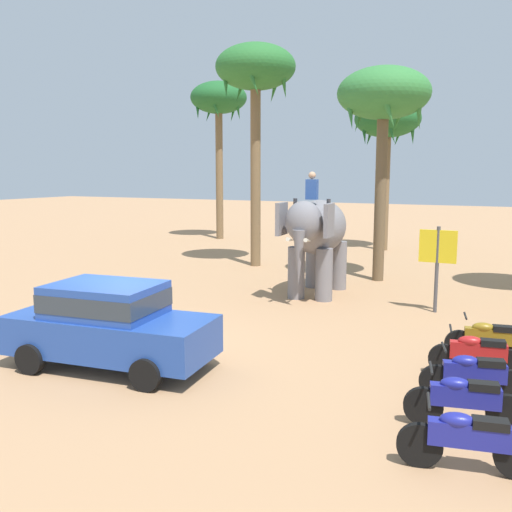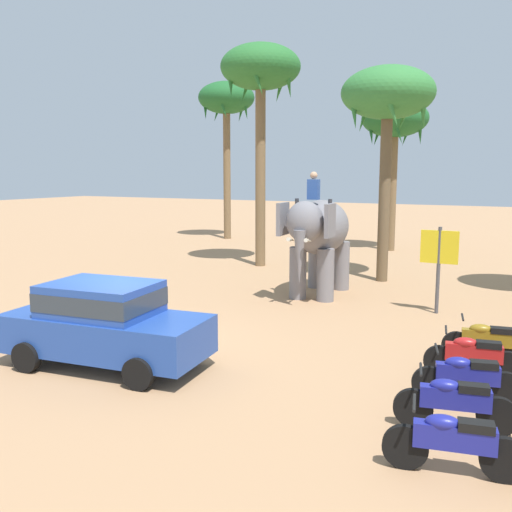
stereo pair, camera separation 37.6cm
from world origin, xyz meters
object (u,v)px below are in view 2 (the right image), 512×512
Objects in this scene: motorcycle_second_in_row at (455,402)px; palm_tree_left_of_road at (395,122)px; motorcycle_fourth_in_row at (473,356)px; elephant_with_mahout at (319,233)px; car_sedan_foreground at (105,321)px; motorcycle_nearest_camera at (454,441)px; palm_tree_behind_elephant at (388,98)px; motorcycle_far_in_row at (488,341)px; palm_tree_far_back at (226,103)px; palm_tree_leaning_seaward at (261,74)px; signboard_yellow at (439,253)px; motorcycle_mid_row at (467,377)px.

palm_tree_left_of_road is (-5.81, 19.23, 5.78)m from motorcycle_second_in_row.
elephant_with_mahout is at bearing 133.61° from motorcycle_fourth_in_row.
car_sedan_foreground is 8.31m from elephant_with_mahout.
motorcycle_nearest_camera is 1.33m from motorcycle_second_in_row.
palm_tree_behind_elephant is (2.55, 11.42, 5.44)m from car_sedan_foreground.
car_sedan_foreground is 2.38× the size of motorcycle_far_in_row.
palm_tree_far_back is at bearing 133.92° from motorcycle_far_in_row.
car_sedan_foreground is 12.90m from palm_tree_behind_elephant.
palm_tree_leaning_seaward reaches higher than motorcycle_fourth_in_row.
elephant_with_mahout is 16.82m from palm_tree_far_back.
palm_tree_behind_elephant is at bearing -10.04° from palm_tree_leaning_seaward.
motorcycle_nearest_camera is (5.44, -9.22, -1.53)m from elephant_with_mahout.
signboard_yellow reaches higher than motorcycle_fourth_in_row.
motorcycle_nearest_camera is (6.82, -1.10, -0.46)m from car_sedan_foreground.
motorcycle_second_in_row is 0.20× the size of palm_tree_leaning_seaward.
motorcycle_nearest_camera is at bearing -78.87° from signboard_yellow.
motorcycle_second_in_row is 3.53m from motorcycle_far_in_row.
motorcycle_second_in_row is at bearing -73.19° from palm_tree_left_of_road.
motorcycle_fourth_in_row is 0.24× the size of palm_tree_behind_elephant.
palm_tree_left_of_road is at bearing 62.61° from palm_tree_leaning_seaward.
palm_tree_leaning_seaward is (-9.66, 13.47, 7.25)m from motorcycle_nearest_camera.
motorcycle_second_in_row is 13.31m from palm_tree_behind_elephant.
motorcycle_nearest_camera is 1.00× the size of motorcycle_second_in_row.
palm_tree_leaning_seaward is at bearing 127.96° from motorcycle_second_in_row.
signboard_yellow is at bearing 113.78° from motorcycle_far_in_row.
signboard_yellow is at bearing -9.73° from elephant_with_mahout.
motorcycle_mid_row is 6.41m from signboard_yellow.
palm_tree_far_back reaches higher than palm_tree_left_of_road.
elephant_with_mahout is 2.20× the size of motorcycle_far_in_row.
motorcycle_fourth_in_row is 0.24× the size of palm_tree_left_of_road.
motorcycle_nearest_camera is 1.01× the size of motorcycle_mid_row.
car_sedan_foreground is 0.48× the size of palm_tree_far_back.
palm_tree_leaning_seaward is at bearing 102.91° from car_sedan_foreground.
motorcycle_second_in_row is at bearing -89.72° from motorcycle_fourth_in_row.
motorcycle_nearest_camera is at bearing -82.28° from motorcycle_second_in_row.
palm_tree_behind_elephant is (-4.08, 8.80, 5.90)m from motorcycle_fourth_in_row.
palm_tree_leaning_seaward is 3.71× the size of signboard_yellow.
motorcycle_second_in_row is 2.40m from motorcycle_fourth_in_row.
elephant_with_mahout is 0.44× the size of palm_tree_leaning_seaward.
elephant_with_mahout is 1.64× the size of signboard_yellow.
car_sedan_foreground reaches higher than motorcycle_nearest_camera.
elephant_with_mahout reaches higher than motorcycle_far_in_row.
motorcycle_fourth_in_row is (6.63, 2.61, -0.46)m from car_sedan_foreground.
motorcycle_nearest_camera is at bearing -59.46° from elephant_with_mahout.
motorcycle_fourth_in_row is 24.52m from palm_tree_far_back.
car_sedan_foreground is at bearing -178.14° from motorcycle_second_in_row.
palm_tree_far_back is at bearing 126.67° from motorcycle_nearest_camera.
palm_tree_leaning_seaward reaches higher than motorcycle_far_in_row.
motorcycle_second_in_row is (5.26, -7.91, -1.53)m from elephant_with_mahout.
motorcycle_second_in_row is at bearing -92.20° from motorcycle_far_in_row.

